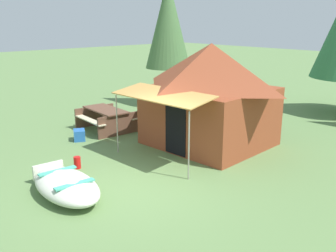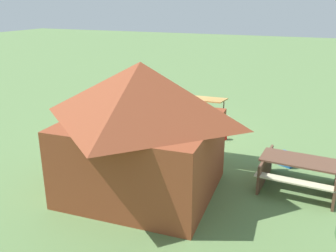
# 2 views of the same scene
# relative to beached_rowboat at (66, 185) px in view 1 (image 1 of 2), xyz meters

# --- Properties ---
(ground_plane) EXTENTS (80.00, 80.00, 0.00)m
(ground_plane) POSITION_rel_beached_rowboat_xyz_m (0.65, 1.51, -0.25)
(ground_plane) COLOR #5E8049
(beached_rowboat) EXTENTS (2.35, 1.30, 0.47)m
(beached_rowboat) POSITION_rel_beached_rowboat_xyz_m (0.00, 0.00, 0.00)
(beached_rowboat) COLOR silver
(beached_rowboat) RESTS_ON ground_plane
(canvas_cabin_tent) EXTENTS (3.69, 4.37, 3.07)m
(canvas_cabin_tent) POSITION_rel_beached_rowboat_xyz_m (-0.32, 5.01, 1.34)
(canvas_cabin_tent) COLOR brown
(canvas_cabin_tent) RESTS_ON ground_plane
(picnic_table) EXTENTS (1.91, 1.64, 0.75)m
(picnic_table) POSITION_rel_beached_rowboat_xyz_m (-3.73, 3.48, 0.23)
(picnic_table) COLOR brown
(picnic_table) RESTS_ON ground_plane
(cooler_box) EXTENTS (0.56, 0.51, 0.34)m
(cooler_box) POSITION_rel_beached_rowboat_xyz_m (-3.33, 2.20, -0.08)
(cooler_box) COLOR #2662B1
(cooler_box) RESTS_ON ground_plane
(fuel_can) EXTENTS (0.25, 0.25, 0.31)m
(fuel_can) POSITION_rel_beached_rowboat_xyz_m (-1.25, 0.97, -0.09)
(fuel_can) COLOR red
(fuel_can) RESTS_ON ground_plane
(pine_tree_back_right) EXTENTS (1.96, 1.96, 5.47)m
(pine_tree_back_right) POSITION_rel_beached_rowboat_xyz_m (-5.26, 7.78, 3.31)
(pine_tree_back_right) COLOR brown
(pine_tree_back_right) RESTS_ON ground_plane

